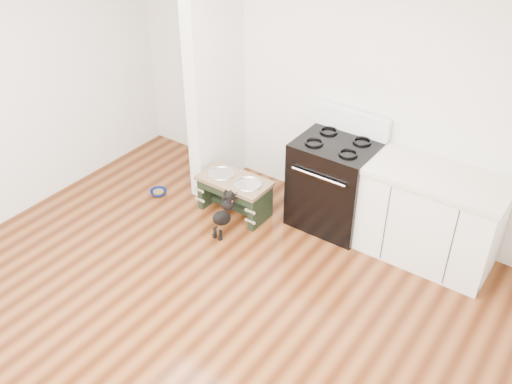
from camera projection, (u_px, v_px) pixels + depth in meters
ground at (172, 341)px, 4.56m from camera, size 5.00×5.00×0.00m
room_shell at (151, 169)px, 3.65m from camera, size 5.00×5.00×5.00m
partition_wall at (215, 68)px, 5.79m from camera, size 0.15×0.80×2.70m
oven_range at (335, 182)px, 5.63m from camera, size 0.76×0.69×1.14m
cabinet_run at (430, 217)px, 5.19m from camera, size 1.24×0.64×0.91m
dog_feeder at (234, 189)px, 5.86m from camera, size 0.74×0.40×0.42m
puppy at (224, 213)px, 5.59m from camera, size 0.13×0.38×0.45m
floor_bowl at (159, 193)px, 6.28m from camera, size 0.24×0.24×0.06m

